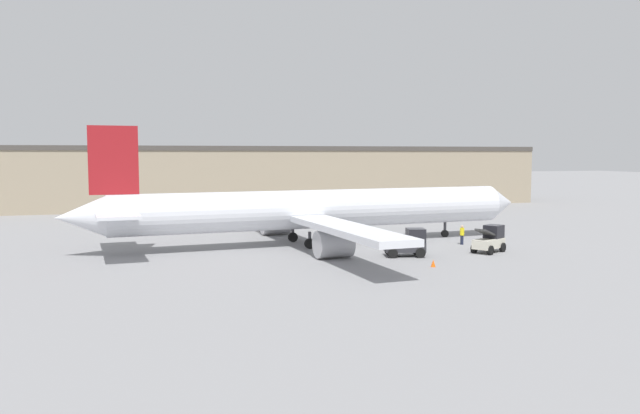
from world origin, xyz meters
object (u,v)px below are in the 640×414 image
airplane (310,210)px  baggage_tug (408,244)px  ground_crew_worker (462,234)px  safety_cone_near (433,263)px  belt_loader_truck (490,240)px

airplane → baggage_tug: bearing=-60.0°
baggage_tug → ground_crew_worker: bearing=44.6°
safety_cone_near → baggage_tug: bearing=87.8°
belt_loader_truck → safety_cone_near: 9.23m
baggage_tug → belt_loader_truck: (7.56, 0.06, 0.02)m
belt_loader_truck → ground_crew_worker: bearing=59.4°
airplane → belt_loader_truck: bearing=-37.1°
ground_crew_worker → baggage_tug: bearing=118.1°
belt_loader_truck → safety_cone_near: size_ratio=6.31×
belt_loader_truck → airplane: bearing=116.6°
airplane → belt_loader_truck: 16.08m
ground_crew_worker → belt_loader_truck: belt_loader_truck is taller
airplane → ground_crew_worker: 14.16m
airplane → baggage_tug: size_ratio=12.66×
baggage_tug → safety_cone_near: bearing=-79.7°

